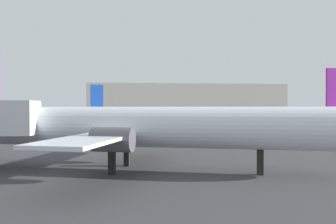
# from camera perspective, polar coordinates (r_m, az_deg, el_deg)

# --- Properties ---
(airplane_at_gate) EXTENTS (37.65, 23.23, 10.64)m
(airplane_at_gate) POSITION_cam_1_polar(r_m,az_deg,el_deg) (28.93, -5.66, -2.47)
(airplane_at_gate) COLOR silver
(airplane_at_gate) RESTS_ON ground_plane
(airplane_distant) EXTENTS (30.29, 27.48, 10.34)m
(airplane_distant) POSITION_cam_1_polar(r_m,az_deg,el_deg) (76.72, -19.33, -0.79)
(airplane_distant) COLOR silver
(airplane_distant) RESTS_ON ground_plane
(terminal_building) EXTENTS (82.26, 18.94, 15.16)m
(terminal_building) POSITION_cam_1_polar(r_m,az_deg,el_deg) (149.32, 3.02, 1.58)
(terminal_building) COLOR beige
(terminal_building) RESTS_ON ground_plane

